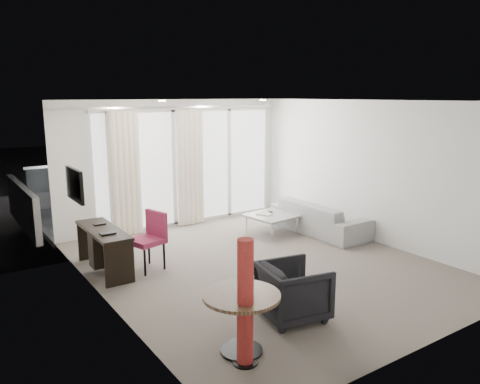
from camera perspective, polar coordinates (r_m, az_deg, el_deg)
floor at (r=7.62m, az=2.55°, el=-8.89°), size 5.00×6.00×0.00m
ceiling at (r=7.14m, az=2.75°, el=11.05°), size 5.00×6.00×0.00m
wall_left at (r=6.14m, az=-16.43°, el=-1.77°), size 0.00×6.00×2.60m
wall_right at (r=8.97m, az=15.60°, el=2.42°), size 0.00×6.00×2.60m
wall_front at (r=5.24m, az=22.65°, el=-4.50°), size 5.00×0.00×2.60m
window_panel at (r=9.94m, az=-6.27°, el=3.08°), size 4.00×0.02×2.38m
window_frame at (r=9.93m, az=-6.23°, el=3.07°), size 4.10×0.06×2.44m
curtain_left at (r=9.21m, az=-13.79°, el=2.13°), size 0.60×0.20×2.38m
curtain_right at (r=9.77m, az=-6.08°, el=2.94°), size 0.60×0.20×2.38m
curtain_track at (r=9.55m, az=-7.59°, el=10.23°), size 4.80×0.04×0.04m
downlight_a at (r=8.06m, az=-9.50°, el=10.91°), size 0.12×0.12×0.02m
downlight_b at (r=9.14m, az=2.79°, el=11.13°), size 0.12×0.12×0.02m
desk at (r=7.57m, az=-16.22°, el=-6.81°), size 0.45×1.44×0.67m
tv at (r=7.52m, az=-19.52°, el=0.83°), size 0.05×0.80×0.50m
desk_chair at (r=7.43m, az=-11.34°, el=-5.94°), size 0.60×0.58×0.91m
round_table at (r=5.11m, az=0.18°, el=-15.70°), size 0.89×0.89×0.66m
menu_card at (r=4.93m, az=1.13°, el=-11.73°), size 0.11×0.02×0.20m
red_lamp at (r=4.77m, az=0.65°, el=-13.35°), size 0.32×0.32×1.32m
tub_armchair at (r=5.85m, az=6.50°, el=-11.92°), size 0.89×0.87×0.69m
coffee_table at (r=9.24m, az=3.90°, el=-3.93°), size 0.96×0.96×0.39m
remote at (r=9.37m, az=3.75°, el=-2.65°), size 0.11×0.18×0.02m
magazine at (r=9.20m, az=3.04°, el=-2.90°), size 0.29×0.32×0.01m
sofa at (r=9.42m, az=9.65°, el=-3.04°), size 0.83×2.11×0.62m
terrace_slab at (r=11.52m, az=-9.66°, el=-2.21°), size 5.60×3.00×0.12m
rattan_chair_a at (r=11.59m, az=-7.25°, el=0.10°), size 0.59×0.59×0.73m
rattan_chair_b at (r=12.23m, az=-5.73°, el=1.12°), size 0.68×0.68×0.88m
rattan_table at (r=11.98m, az=-2.67°, el=-0.14°), size 0.53×0.53×0.44m
balustrade at (r=12.72m, az=-12.45°, el=1.57°), size 5.50×0.06×1.05m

